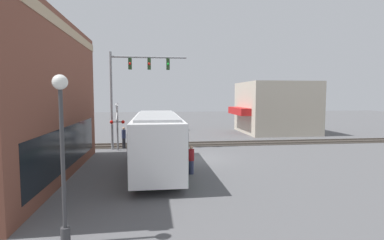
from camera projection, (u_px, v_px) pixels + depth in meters
name	position (u px, v px, depth m)	size (l,w,h in m)	color
ground_plane	(197.00, 159.00, 21.00)	(120.00, 120.00, 0.00)	#565659
shop_building	(275.00, 108.00, 35.56)	(8.18, 8.94, 5.97)	beige
city_bus	(157.00, 140.00, 17.51)	(10.03, 2.59, 3.33)	white
traffic_signal_gantry	(133.00, 79.00, 24.31)	(0.42, 6.24, 7.92)	gray
crossing_signal	(117.00, 122.00, 23.93)	(1.41, 1.18, 3.81)	gray
streetlamp	(62.00, 145.00, 8.71)	(0.44, 0.44, 5.02)	#38383A
rail_track_near	(187.00, 144.00, 26.93)	(2.60, 60.00, 0.15)	#332D28
parked_car_white	(156.00, 130.00, 32.07)	(4.81, 1.82, 1.45)	silver
parked_car_blue	(176.00, 124.00, 38.67)	(4.48, 1.82, 1.46)	navy
pedestrian_near_bus	(191.00, 160.00, 16.80)	(0.34, 0.34, 1.62)	#2D3351
pedestrian_at_crossing	(124.00, 137.00, 24.98)	(0.34, 0.34, 1.79)	black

